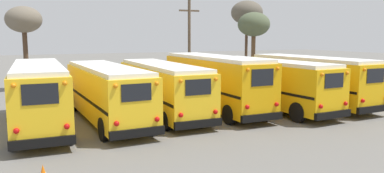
{
  "coord_description": "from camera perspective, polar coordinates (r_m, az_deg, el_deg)",
  "views": [
    {
      "loc": [
        -9.16,
        -19.11,
        4.54
      ],
      "look_at": [
        0.0,
        0.52,
        1.61
      ],
      "focal_mm": 35.0,
      "sensor_mm": 36.0,
      "label": 1
    }
  ],
  "objects": [
    {
      "name": "school_bus_0",
      "position": [
        19.99,
        -22.32,
        -0.94
      ],
      "size": [
        2.74,
        10.08,
        3.18
      ],
      "color": "yellow",
      "rests_on": "ground"
    },
    {
      "name": "bare_tree_1",
      "position": [
        37.65,
        9.39,
        9.17
      ],
      "size": [
        3.16,
        3.16,
        6.86
      ],
      "color": "brown",
      "rests_on": "ground"
    },
    {
      "name": "school_bus_1",
      "position": [
        20.36,
        -12.93,
        -0.69
      ],
      "size": [
        2.77,
        10.21,
        2.98
      ],
      "color": "yellow",
      "rests_on": "ground"
    },
    {
      "name": "school_bus_4",
      "position": [
        23.89,
        11.51,
        0.7
      ],
      "size": [
        2.95,
        10.53,
        3.07
      ],
      "color": "#EAAA0F",
      "rests_on": "ground"
    },
    {
      "name": "bare_tree_2",
      "position": [
        33.95,
        -24.26,
        9.07
      ],
      "size": [
        2.88,
        2.88,
        6.96
      ],
      "color": "#473323",
      "rests_on": "ground"
    },
    {
      "name": "ground_plane",
      "position": [
        21.67,
        0.58,
        -4.38
      ],
      "size": [
        160.0,
        160.0,
        0.0
      ],
      "primitive_type": "plane",
      "color": "#66635E"
    },
    {
      "name": "utility_pole",
      "position": [
        31.69,
        -0.42,
        6.7
      ],
      "size": [
        1.8,
        0.24,
        7.53
      ],
      "color": "brown",
      "rests_on": "ground"
    },
    {
      "name": "school_bus_3",
      "position": [
        22.88,
        3.4,
        0.87
      ],
      "size": [
        2.46,
        10.1,
        3.35
      ],
      "color": "#E5A00C",
      "rests_on": "ground"
    },
    {
      "name": "bare_tree_0",
      "position": [
        40.92,
        8.36,
        10.98
      ],
      "size": [
        3.37,
        3.37,
        8.27
      ],
      "color": "#473323",
      "rests_on": "ground"
    },
    {
      "name": "school_bus_5",
      "position": [
        25.92,
        17.55,
        1.15
      ],
      "size": [
        2.85,
        9.93,
        3.18
      ],
      "color": "#EAAA0F",
      "rests_on": "ground"
    },
    {
      "name": "school_bus_2",
      "position": [
        21.74,
        -4.61,
        -0.05
      ],
      "size": [
        2.59,
        10.15,
        2.96
      ],
      "color": "yellow",
      "rests_on": "ground"
    }
  ]
}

